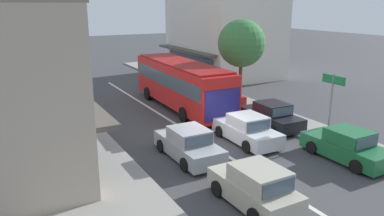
{
  "coord_description": "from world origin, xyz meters",
  "views": [
    {
      "loc": [
        -9.41,
        -15.35,
        7.02
      ],
      "look_at": [
        0.53,
        2.91,
        1.2
      ],
      "focal_mm": 35.0,
      "sensor_mm": 36.0,
      "label": 1
    }
  ],
  "objects": [
    {
      "name": "traffic_light_downstreet",
      "position": [
        -4.07,
        19.61,
        2.85
      ],
      "size": [
        0.33,
        0.24,
        4.2
      ],
      "color": "gray",
      "rests_on": "ground"
    },
    {
      "name": "parked_wagon_kerb_rear",
      "position": [
        4.68,
        11.48,
        0.75
      ],
      "size": [
        1.95,
        4.51,
        1.58
      ],
      "color": "black",
      "rests_on": "ground"
    },
    {
      "name": "hatchback_queue_gap_filler",
      "position": [
        -1.66,
        -5.83,
        0.71
      ],
      "size": [
        1.86,
        3.72,
        1.54
      ],
      "color": "#B7B29E",
      "rests_on": "ground"
    },
    {
      "name": "city_bus",
      "position": [
        1.91,
        6.95,
        1.88
      ],
      "size": [
        3.0,
        10.93,
        3.23
      ],
      "color": "red",
      "rests_on": "ground"
    },
    {
      "name": "sidewalk_left",
      "position": [
        -6.8,
        6.0,
        0.07
      ],
      "size": [
        5.2,
        44.0,
        0.14
      ],
      "primitive_type": "cube",
      "color": "gray",
      "rests_on": "ground"
    },
    {
      "name": "sedan_adjacent_lane_lead",
      "position": [
        -1.72,
        -0.89,
        0.66
      ],
      "size": [
        1.91,
        4.2,
        1.47
      ],
      "color": "#9EA3A8",
      "rests_on": "ground"
    },
    {
      "name": "building_right_far",
      "position": [
        11.48,
        16.52,
        4.64
      ],
      "size": [
        8.71,
        10.93,
        9.29
      ],
      "color": "silver",
      "rests_on": "ground"
    },
    {
      "name": "parked_sedan_kerb_second",
      "position": [
        4.71,
        0.87,
        0.66
      ],
      "size": [
        2.01,
        4.26,
        1.47
      ],
      "color": "black",
      "rests_on": "ground"
    },
    {
      "name": "parked_hatchback_kerb_third",
      "position": [
        4.8,
        6.24,
        0.71
      ],
      "size": [
        1.82,
        3.7,
        1.54
      ],
      "color": "maroon",
      "rests_on": "ground"
    },
    {
      "name": "pedestrian_with_handbag_near",
      "position": [
        -4.45,
        13.31,
        1.07
      ],
      "size": [
        0.31,
        0.66,
        1.63
      ],
      "color": "#232838",
      "rests_on": "sidewalk_left"
    },
    {
      "name": "lane_centre_line",
      "position": [
        0.0,
        4.0,
        0.0
      ],
      "size": [
        0.2,
        28.0,
        0.01
      ],
      "primitive_type": "cube",
      "color": "silver",
      "rests_on": "ground"
    },
    {
      "name": "kerb_right",
      "position": [
        6.2,
        6.0,
        0.06
      ],
      "size": [
        2.8,
        44.0,
        0.12
      ],
      "primitive_type": "cube",
      "color": "gray",
      "rests_on": "ground"
    },
    {
      "name": "directional_road_sign",
      "position": [
        5.83,
        -2.41,
        2.68
      ],
      "size": [
        0.1,
        1.4,
        3.6
      ],
      "color": "gray",
      "rests_on": "ground"
    },
    {
      "name": "sedan_behind_bus_mid",
      "position": [
        1.94,
        -0.47,
        0.66
      ],
      "size": [
        1.96,
        4.23,
        1.47
      ],
      "color": "silver",
      "rests_on": "ground"
    },
    {
      "name": "ground_plane",
      "position": [
        0.0,
        0.0,
        0.0
      ],
      "size": [
        140.0,
        140.0,
        0.0
      ],
      "primitive_type": "plane",
      "color": "#3F3F42"
    },
    {
      "name": "pedestrian_browsing_midblock",
      "position": [
        -5.16,
        10.51,
        1.07
      ],
      "size": [
        0.31,
        0.55,
        1.63
      ],
      "color": "#4C4742",
      "rests_on": "sidewalk_left"
    },
    {
      "name": "parked_sedan_kerb_front",
      "position": [
        4.61,
        -4.58,
        0.66
      ],
      "size": [
        1.91,
        4.21,
        1.47
      ],
      "color": "#1E6638",
      "rests_on": "ground"
    },
    {
      "name": "street_tree_right",
      "position": [
        5.84,
        5.6,
        4.4
      ],
      "size": [
        3.25,
        3.25,
        6.04
      ],
      "color": "brown",
      "rests_on": "ground"
    }
  ]
}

